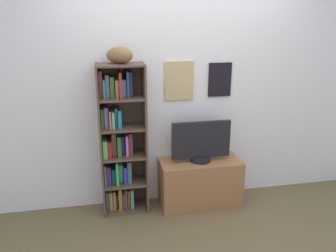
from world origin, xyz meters
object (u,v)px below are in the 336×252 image
object	(u,v)px
bookshelf	(120,143)
tv_stand	(200,182)
television	(201,142)
football	(120,55)

from	to	relation	value
bookshelf	tv_stand	world-z (taller)	bookshelf
tv_stand	television	world-z (taller)	television
bookshelf	television	xyz separation A→B (m)	(0.84, -0.08, -0.02)
television	football	bearing A→B (deg)	176.31
football	tv_stand	size ratio (longest dim) A/B	0.30
football	tv_stand	distance (m)	1.58
football	television	xyz separation A→B (m)	(0.80, -0.05, -0.90)
bookshelf	football	xyz separation A→B (m)	(0.04, -0.03, 0.88)
tv_stand	television	bearing A→B (deg)	90.00
football	tv_stand	xyz separation A→B (m)	(0.80, -0.05, -1.36)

